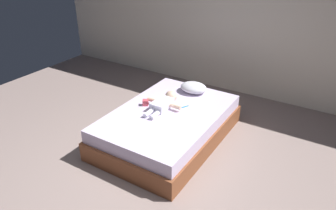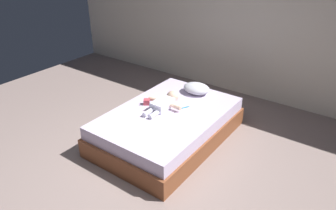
# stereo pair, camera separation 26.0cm
# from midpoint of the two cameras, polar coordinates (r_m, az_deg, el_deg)

# --- Properties ---
(ground_plane) EXTENTS (8.00, 8.00, 0.00)m
(ground_plane) POSITION_cam_midpoint_polar(r_m,az_deg,el_deg) (3.73, -3.27, -14.13)
(ground_plane) COLOR gray
(wall_behind_bed) EXTENTS (8.00, 0.12, 2.58)m
(wall_behind_bed) POSITION_cam_midpoint_polar(r_m,az_deg,el_deg) (5.56, 16.75, 14.22)
(wall_behind_bed) COLOR silver
(wall_behind_bed) RESTS_ON ground_plane
(bed) EXTENTS (1.35, 2.02, 0.44)m
(bed) POSITION_cam_midpoint_polar(r_m,az_deg,el_deg) (4.35, 1.72, -3.79)
(bed) COLOR brown
(bed) RESTS_ON ground_plane
(pillow) EXTENTS (0.41, 0.33, 0.15)m
(pillow) POSITION_cam_midpoint_polar(r_m,az_deg,el_deg) (4.75, 6.77, 3.00)
(pillow) COLOR silver
(pillow) RESTS_ON bed
(baby) EXTENTS (0.54, 0.66, 0.17)m
(baby) POSITION_cam_midpoint_polar(r_m,az_deg,el_deg) (4.32, 1.15, 0.42)
(baby) COLOR white
(baby) RESTS_ON bed
(toothbrush) EXTENTS (0.07, 0.12, 0.02)m
(toothbrush) POSITION_cam_midpoint_polar(r_m,az_deg,el_deg) (4.34, 5.04, -0.40)
(toothbrush) COLOR #2D93ED
(toothbrush) RESTS_ON bed
(toy_block) EXTENTS (0.11, 0.11, 0.08)m
(toy_block) POSITION_cam_midpoint_polar(r_m,az_deg,el_deg) (4.40, -2.24, 0.55)
(toy_block) COLOR #D34753
(toy_block) RESTS_ON bed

